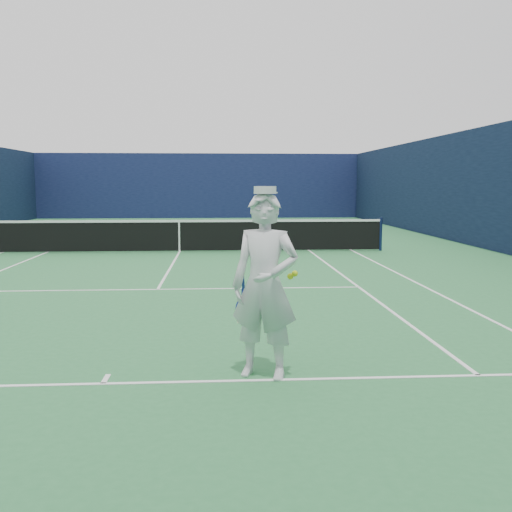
# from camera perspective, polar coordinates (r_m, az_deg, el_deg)

# --- Properties ---
(ground) EXTENTS (80.00, 80.00, 0.00)m
(ground) POSITION_cam_1_polar(r_m,az_deg,el_deg) (18.00, -7.66, 0.39)
(ground) COLOR #2B723D
(ground) RESTS_ON ground
(court_markings) EXTENTS (11.03, 23.83, 0.01)m
(court_markings) POSITION_cam_1_polar(r_m,az_deg,el_deg) (18.00, -7.66, 0.41)
(court_markings) COLOR white
(court_markings) RESTS_ON ground
(windscreen_fence) EXTENTS (20.12, 36.12, 4.00)m
(windscreen_fence) POSITION_cam_1_polar(r_m,az_deg,el_deg) (17.87, -7.76, 6.77)
(windscreen_fence) COLOR #10173D
(windscreen_fence) RESTS_ON ground
(tennis_net) EXTENTS (12.88, 0.09, 1.07)m
(tennis_net) POSITION_cam_1_polar(r_m,az_deg,el_deg) (17.94, -7.69, 2.15)
(tennis_net) COLOR #141E4C
(tennis_net) RESTS_ON ground
(tennis_player) EXTENTS (0.87, 0.74, 2.09)m
(tennis_player) POSITION_cam_1_polar(r_m,az_deg,el_deg) (6.21, 0.89, -2.94)
(tennis_player) COLOR white
(tennis_player) RESTS_ON ground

